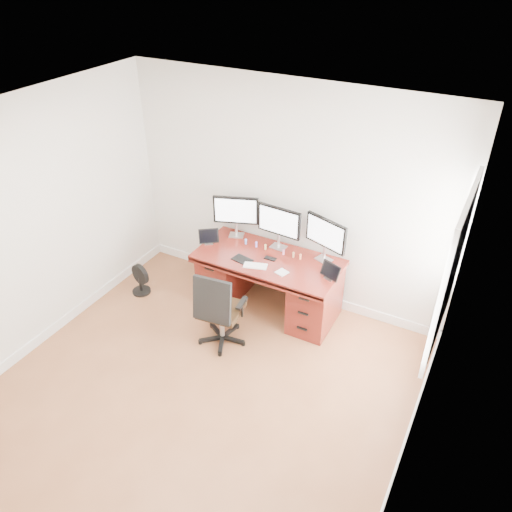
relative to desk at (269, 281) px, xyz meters
The scene contains 21 objects.
ground 1.87m from the desk, 90.00° to the right, with size 4.50×4.50×0.00m, color brown.
back_wall 1.04m from the desk, 90.00° to the left, with size 4.00×0.10×2.70m, color white.
right_wall 2.80m from the desk, 40.79° to the right, with size 0.10×4.50×2.70m.
desk is the anchor object (origin of this frame).
office_chair 0.85m from the desk, 103.13° to the right, with size 0.57×0.57×0.97m.
floor_fan 1.68m from the desk, 162.71° to the right, with size 0.28×0.24×0.41m.
monitor_left 0.93m from the desk, 157.68° to the left, with size 0.53×0.23×0.53m.
monitor_center 0.72m from the desk, 90.03° to the left, with size 0.55×0.15×0.53m.
monitor_right 0.93m from the desk, 22.32° to the left, with size 0.53×0.21×0.53m.
tablet_left 0.90m from the desk, behind, with size 0.23×0.20×0.19m.
tablet_right 0.89m from the desk, ahead, with size 0.25×0.15×0.19m.
keyboard 0.44m from the desk, 101.23° to the right, with size 0.27×0.11×0.01m, color white.
trackpad 0.50m from the desk, 39.73° to the right, with size 0.12×0.12×0.01m, color silver.
drawing_tablet 0.48m from the desk, 139.84° to the right, with size 0.23×0.15×0.01m, color black.
phone 0.36m from the desk, 49.05° to the right, with size 0.14×0.07×0.01m, color black.
figurine_blue 0.56m from the desk, 162.56° to the left, with size 0.03×0.03×0.07m.
figurine_purple 0.47m from the desk, 153.29° to the left, with size 0.03×0.03×0.07m.
figurine_yellow 0.42m from the desk, 133.50° to the left, with size 0.03×0.03×0.07m.
figurine_pink 0.43m from the desk, 43.90° to the left, with size 0.03×0.03×0.07m.
figurine_brown 0.48m from the desk, 25.53° to the left, with size 0.03×0.03×0.07m.
figurine_orange 0.53m from the desk, 19.44° to the left, with size 0.03×0.03×0.07m.
Camera 1 is at (2.15, -2.52, 3.92)m, focal length 35.00 mm.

